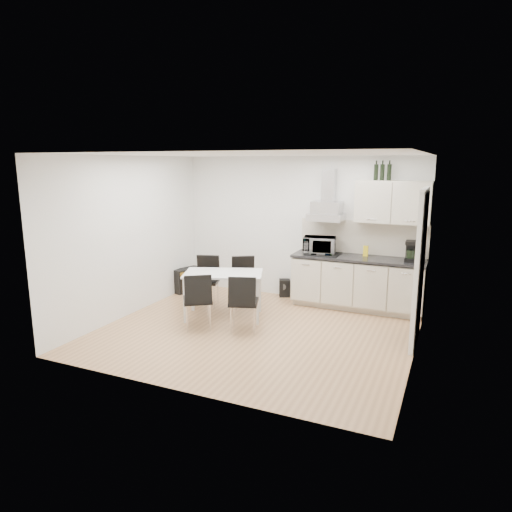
{
  "coord_description": "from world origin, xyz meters",
  "views": [
    {
      "loc": [
        2.62,
        -5.92,
        2.49
      ],
      "look_at": [
        -0.11,
        0.26,
        1.1
      ],
      "focal_mm": 32.0,
      "sensor_mm": 36.0,
      "label": 1
    }
  ],
  "objects_px": {
    "floor_speaker": "(285,288)",
    "chair_near_right": "(244,303)",
    "dining_table": "(223,278)",
    "chair_far_left": "(206,282)",
    "chair_near_left": "(198,301)",
    "kitchenette": "(360,262)",
    "guitar_amp": "(187,280)",
    "chair_far_right": "(245,283)"
  },
  "relations": [
    {
      "from": "chair_far_left",
      "to": "chair_far_right",
      "type": "relative_size",
      "value": 1.0
    },
    {
      "from": "chair_near_left",
      "to": "floor_speaker",
      "type": "distance_m",
      "value": 2.23
    },
    {
      "from": "chair_far_right",
      "to": "chair_near_right",
      "type": "relative_size",
      "value": 1.0
    },
    {
      "from": "chair_far_right",
      "to": "guitar_amp",
      "type": "bearing_deg",
      "value": -49.6
    },
    {
      "from": "chair_near_right",
      "to": "chair_near_left",
      "type": "bearing_deg",
      "value": 176.03
    },
    {
      "from": "chair_far_right",
      "to": "floor_speaker",
      "type": "distance_m",
      "value": 1.03
    },
    {
      "from": "kitchenette",
      "to": "floor_speaker",
      "type": "height_order",
      "value": "kitchenette"
    },
    {
      "from": "chair_far_right",
      "to": "floor_speaker",
      "type": "height_order",
      "value": "chair_far_right"
    },
    {
      "from": "kitchenette",
      "to": "guitar_amp",
      "type": "distance_m",
      "value": 3.36
    },
    {
      "from": "chair_far_left",
      "to": "floor_speaker",
      "type": "bearing_deg",
      "value": -150.72
    },
    {
      "from": "kitchenette",
      "to": "chair_near_left",
      "type": "height_order",
      "value": "kitchenette"
    },
    {
      "from": "floor_speaker",
      "to": "chair_near_right",
      "type": "bearing_deg",
      "value": -111.82
    },
    {
      "from": "dining_table",
      "to": "guitar_amp",
      "type": "relative_size",
      "value": 2.34
    },
    {
      "from": "chair_far_right",
      "to": "chair_near_right",
      "type": "height_order",
      "value": "same"
    },
    {
      "from": "kitchenette",
      "to": "chair_far_left",
      "type": "height_order",
      "value": "kitchenette"
    },
    {
      "from": "chair_far_right",
      "to": "chair_near_right",
      "type": "distance_m",
      "value": 1.15
    },
    {
      "from": "kitchenette",
      "to": "guitar_amp",
      "type": "bearing_deg",
      "value": -174.95
    },
    {
      "from": "kitchenette",
      "to": "chair_far_right",
      "type": "distance_m",
      "value": 2.02
    },
    {
      "from": "kitchenette",
      "to": "chair_near_right",
      "type": "bearing_deg",
      "value": -127.49
    },
    {
      "from": "guitar_amp",
      "to": "chair_near_right",
      "type": "bearing_deg",
      "value": -17.66
    },
    {
      "from": "kitchenette",
      "to": "floor_speaker",
      "type": "bearing_deg",
      "value": 173.41
    },
    {
      "from": "chair_near_right",
      "to": "floor_speaker",
      "type": "xyz_separation_m",
      "value": [
        -0.07,
        1.94,
        -0.28
      ]
    },
    {
      "from": "dining_table",
      "to": "kitchenette",
      "type": "bearing_deg",
      "value": 14.55
    },
    {
      "from": "kitchenette",
      "to": "guitar_amp",
      "type": "relative_size",
      "value": 4.18
    },
    {
      "from": "guitar_amp",
      "to": "chair_far_right",
      "type": "bearing_deg",
      "value": 2.94
    },
    {
      "from": "chair_far_left",
      "to": "chair_far_right",
      "type": "xyz_separation_m",
      "value": [
        0.64,
        0.21,
        0.0
      ]
    },
    {
      "from": "chair_far_left",
      "to": "chair_far_right",
      "type": "distance_m",
      "value": 0.68
    },
    {
      "from": "floor_speaker",
      "to": "dining_table",
      "type": "bearing_deg",
      "value": -132.03
    },
    {
      "from": "chair_far_left",
      "to": "chair_near_right",
      "type": "xyz_separation_m",
      "value": [
        1.12,
        -0.83,
        0.0
      ]
    },
    {
      "from": "chair_far_right",
      "to": "floor_speaker",
      "type": "xyz_separation_m",
      "value": [
        0.41,
        0.9,
        -0.28
      ]
    },
    {
      "from": "dining_table",
      "to": "chair_far_left",
      "type": "bearing_deg",
      "value": 123.77
    },
    {
      "from": "chair_far_right",
      "to": "chair_near_right",
      "type": "bearing_deg",
      "value": 81.95
    },
    {
      "from": "chair_near_left",
      "to": "guitar_amp",
      "type": "xyz_separation_m",
      "value": [
        -1.25,
        1.67,
        -0.21
      ]
    },
    {
      "from": "kitchenette",
      "to": "chair_far_right",
      "type": "bearing_deg",
      "value": -158.24
    },
    {
      "from": "chair_near_left",
      "to": "chair_near_right",
      "type": "bearing_deg",
      "value": -19.28
    },
    {
      "from": "chair_near_right",
      "to": "guitar_amp",
      "type": "relative_size",
      "value": 1.46
    },
    {
      "from": "dining_table",
      "to": "chair_far_left",
      "type": "relative_size",
      "value": 1.6
    },
    {
      "from": "dining_table",
      "to": "chair_far_right",
      "type": "bearing_deg",
      "value": 61.47
    },
    {
      "from": "chair_far_left",
      "to": "floor_speaker",
      "type": "distance_m",
      "value": 1.55
    },
    {
      "from": "chair_near_left",
      "to": "guitar_amp",
      "type": "bearing_deg",
      "value": 92.35
    },
    {
      "from": "chair_near_left",
      "to": "chair_near_right",
      "type": "xyz_separation_m",
      "value": [
        0.68,
        0.19,
        0.0
      ]
    },
    {
      "from": "kitchenette",
      "to": "dining_table",
      "type": "xyz_separation_m",
      "value": [
        -1.93,
        -1.35,
        -0.18
      ]
    }
  ]
}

